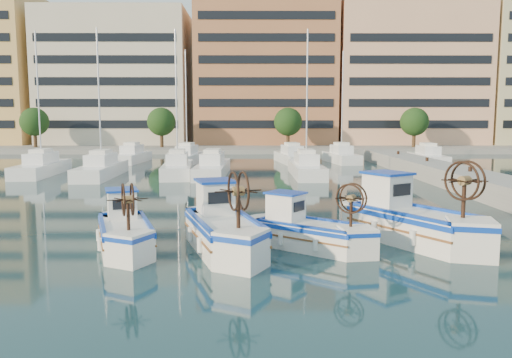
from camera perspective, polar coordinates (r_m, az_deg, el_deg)
name	(u,v)px	position (r m, az deg, el deg)	size (l,w,h in m)	color
ground	(278,244)	(18.31, 2.55, -7.44)	(300.00, 300.00, 0.00)	#1A4145
waterfront	(316,79)	(83.65, 6.82, 11.28)	(180.00, 40.00, 25.60)	gray
yacht_marina	(226,163)	(45.62, -3.47, 1.79)	(37.84, 21.99, 11.50)	white
fishing_boat_a	(125,229)	(18.11, -14.79, -5.55)	(2.82, 4.20, 2.53)	white
fishing_boat_b	(223,227)	(17.36, -3.83, -5.48)	(3.19, 4.88, 2.96)	white
fishing_boat_c	(307,229)	(17.68, 5.86, -5.75)	(3.93, 3.51, 2.44)	white
fishing_boat_d	(410,219)	(19.21, 17.21, -4.39)	(4.31, 5.22, 3.18)	white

